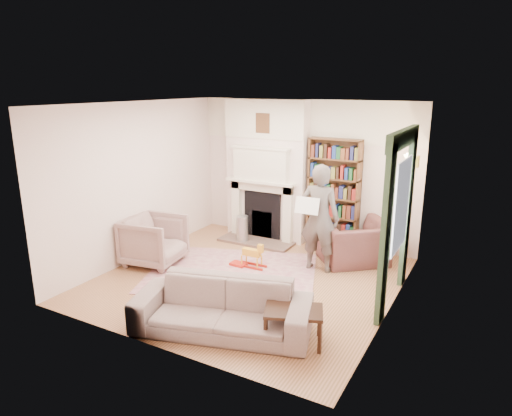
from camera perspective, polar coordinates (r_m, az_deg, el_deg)
The scene contains 25 objects.
floor at distance 7.53m, azimuth -0.93°, elevation -8.92°, with size 4.50×4.50×0.00m, color brown.
ceiling at distance 6.87m, azimuth -1.03°, elevation 12.90°, with size 4.50×4.50×0.00m, color white.
wall_back at distance 9.04m, azimuth 6.15°, elevation 4.47°, with size 4.50×4.50×0.00m, color white.
wall_front at distance 5.31m, azimuth -13.15°, elevation -3.65°, with size 4.50×4.50×0.00m, color white.
wall_left at distance 8.39m, azimuth -14.45°, elevation 3.22°, with size 4.50×4.50×0.00m, color white.
wall_right at distance 6.30m, azimuth 17.09°, elevation -0.95°, with size 4.50×4.50×0.00m, color white.
fireplace at distance 9.18m, azimuth 1.33°, elevation 4.63°, with size 1.70×0.58×2.80m.
bookcase at distance 8.75m, azimuth 9.70°, elevation 2.45°, with size 1.00×0.24×1.85m, color brown.
window at distance 6.67m, azimuth 17.73°, elevation 0.33°, with size 0.02×0.90×1.30m, color silver.
curtain_left at distance 6.08m, azimuth 15.88°, elevation -3.40°, with size 0.07×0.32×2.40m, color #2D432B.
curtain_right at distance 7.40m, azimuth 18.41°, elevation -0.28°, with size 0.07×0.32×2.40m, color #2D432B.
pelmet at distance 6.51m, azimuth 18.01°, elevation 8.32°, with size 0.09×1.70×0.24m, color #2D432B.
wall_sconce at distance 7.67m, azimuth 18.17°, elevation 5.64°, with size 0.20×0.24×0.24m, color gold, non-canonical shape.
rug at distance 7.78m, azimuth -3.01°, elevation -8.04°, with size 2.75×2.12×0.01m, color #CBB09A.
armchair_reading at distance 8.25m, azimuth 12.26°, elevation -4.24°, with size 1.16×1.02×0.76m, color #442724.
armchair_left at distance 8.21m, azimuth -12.61°, elevation -3.98°, with size 0.92×0.94×0.86m, color #A8968B.
sofa at distance 5.96m, azimuth -4.25°, elevation -12.31°, with size 2.25×0.88×0.66m, color #9C9581.
man_reading at distance 7.67m, azimuth 7.96°, elevation -1.27°, with size 0.67×0.44×1.84m, color #554A44.
newspaper at distance 7.48m, azimuth 6.40°, elevation 0.29°, with size 0.40×0.02×0.28m, color white.
coffee_table at distance 5.77m, azimuth 4.69°, elevation -14.52°, with size 0.70×0.45×0.45m, color #311E11, non-canonical shape.
paraffin_heater at distance 9.11m, azimuth -1.73°, elevation -2.68°, with size 0.24×0.24×0.55m, color #AFB3B7.
rocking_horse at distance 7.91m, azimuth -0.55°, elevation -5.92°, with size 0.51×0.20×0.45m, color gold, non-canonical shape.
board_game at distance 7.56m, azimuth -8.01°, elevation -8.75°, with size 0.39×0.39×0.03m, color #E3C250.
game_box_lid at distance 8.04m, azimuth -2.21°, elevation -7.01°, with size 0.28×0.19×0.05m, color red.
comic_annuals at distance 7.16m, azimuth -0.64°, elevation -10.09°, with size 0.75×0.63×0.02m.
Camera 1 is at (3.42, -5.95, 3.09)m, focal length 32.00 mm.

